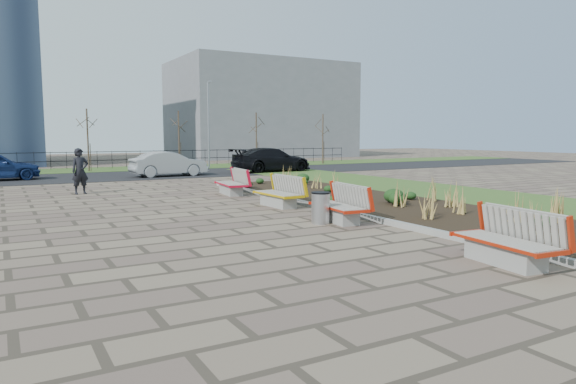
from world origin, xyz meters
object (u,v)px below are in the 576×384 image
bench_d (231,182)px  pedestrian (80,171)px  bench_c (278,192)px  car_silver (169,164)px  car_black (272,160)px  lamp_east (208,125)px  litter_bin (321,208)px  bench_b (338,204)px  bench_a (505,238)px

bench_d → pedestrian: 6.11m
bench_c → car_silver: 14.05m
pedestrian → bench_c: bearing=-67.0°
car_black → lamp_east: 6.22m
bench_c → car_black: car_black is taller
bench_d → car_silver: car_silver is taller
pedestrian → car_silver: bearing=37.5°
bench_c → lamp_east: size_ratio=0.35×
litter_bin → car_black: 19.41m
pedestrian → car_black: (12.44, 7.17, -0.14)m
bench_d → lamp_east: (5.00, 15.68, 2.54)m
bench_b → bench_c: (0.00, 3.46, 0.00)m
bench_a → litter_bin: bench_a is taller
car_black → bench_a: bearing=159.8°
bench_a → litter_bin: size_ratio=2.50×
bench_b → bench_c: same height
bench_a → car_black: size_ratio=0.40×
car_silver → car_black: size_ratio=0.81×
bench_c → bench_d: size_ratio=1.00×
bench_d → lamp_east: 16.65m
litter_bin → car_silver: car_silver is taller
bench_a → bench_c: 8.81m
bench_b → pedestrian: pedestrian is taller
litter_bin → car_silver: 17.54m
bench_b → lamp_east: lamp_east is taller
bench_a → bench_b: 5.35m
bench_d → car_black: car_black is taller
car_silver → car_black: bearing=-90.8°
bench_b → car_black: 19.18m
bench_c → bench_a: bearing=-92.6°
bench_a → bench_b: same height
bench_c → bench_b: bearing=-92.6°
bench_b → pedestrian: 11.82m
car_black → litter_bin: bearing=153.5°
litter_bin → lamp_east: lamp_east is taller
bench_c → litter_bin: (-0.57, -3.47, -0.08)m
lamp_east → pedestrian: bearing=-129.2°
bench_a → car_silver: (0.44, 22.85, 0.23)m
bench_b → car_silver: 17.51m
pedestrian → car_silver: (5.66, 6.90, -0.20)m
bench_d → car_silver: bearing=93.4°
litter_bin → car_silver: (1.01, 17.51, 0.31)m
bench_b → lamp_east: 23.79m
car_black → bench_d: bearing=142.2°
bench_b → bench_d: bearing=95.9°
bench_a → car_silver: 22.85m
car_silver → bench_b: bearing=175.5°
bench_a → litter_bin: bearing=102.5°
bench_a → lamp_east: bearing=86.5°
bench_b → bench_c: 3.46m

